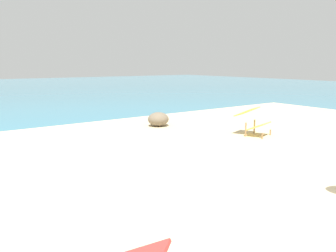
{
  "coord_description": "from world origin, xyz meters",
  "views": [
    {
      "loc": [
        -3.1,
        -2.06,
        1.75
      ],
      "look_at": [
        0.41,
        3.0,
        0.55
      ],
      "focal_mm": 34.05,
      "sensor_mm": 36.0,
      "label": 1
    }
  ],
  "objects": [
    {
      "name": "sand_beach",
      "position": [
        0.0,
        0.0,
        0.02
      ],
      "size": [
        18.0,
        14.0,
        0.04
      ],
      "primitive_type": "cube",
      "color": "#CCB78E",
      "rests_on": "ground"
    },
    {
      "name": "deck_chair_near",
      "position": [
        2.94,
        3.03,
        0.42
      ],
      "size": [
        0.74,
        0.89,
        0.68
      ],
      "rotation": [
        0.0,
        0.0,
        5.02
      ],
      "color": "#A37A4C",
      "rests_on": "sand_beach"
    },
    {
      "name": "water_surface",
      "position": [
        0.0,
        22.0,
        0.0
      ],
      "size": [
        60.0,
        36.0,
        0.03
      ],
      "primitive_type": "cube",
      "color": "teal",
      "rests_on": "ground"
    },
    {
      "name": "shore_rock_medium",
      "position": [
        1.69,
        5.32,
        0.23
      ],
      "size": [
        0.75,
        0.73,
        0.39
      ],
      "primitive_type": "ellipsoid",
      "rotation": [
        0.0,
        0.0,
        0.31
      ],
      "color": "#756651",
      "rests_on": "sand_beach"
    }
  ]
}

